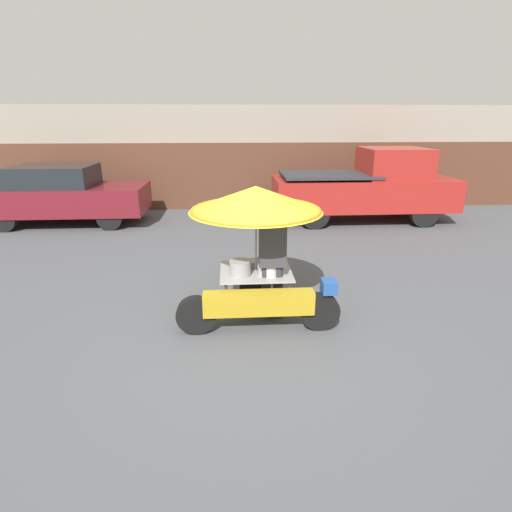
% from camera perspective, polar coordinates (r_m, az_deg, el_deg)
% --- Properties ---
extents(ground_plane, '(36.00, 36.00, 0.00)m').
position_cam_1_polar(ground_plane, '(5.71, -0.58, -10.79)').
color(ground_plane, '#4C4F54').
extents(shopfront_building, '(28.00, 2.06, 3.23)m').
position_cam_1_polar(shopfront_building, '(14.13, -2.72, 14.09)').
color(shopfront_building, gray).
rests_on(shopfront_building, ground).
extents(vendor_motorcycle_cart, '(2.28, 1.92, 1.94)m').
position_cam_1_polar(vendor_motorcycle_cart, '(5.70, 0.05, 5.63)').
color(vendor_motorcycle_cart, black).
rests_on(vendor_motorcycle_cart, ground).
extents(vendor_person, '(0.38, 0.23, 1.69)m').
position_cam_1_polar(vendor_person, '(5.72, 2.35, -0.22)').
color(vendor_person, '#2D2D33').
rests_on(vendor_person, ground).
extents(parked_car, '(4.41, 1.79, 1.62)m').
position_cam_1_polar(parked_car, '(12.43, -25.85, 7.93)').
color(parked_car, black).
rests_on(parked_car, ground).
extents(pickup_truck, '(5.05, 1.77, 2.06)m').
position_cam_1_polar(pickup_truck, '(11.93, 15.69, 9.47)').
color(pickup_truck, black).
rests_on(pickup_truck, ground).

